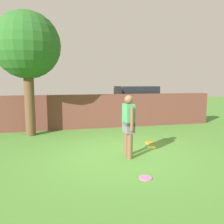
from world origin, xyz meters
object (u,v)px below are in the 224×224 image
Objects in this scene: car at (136,103)px; frisbee_pink at (145,178)px; tree at (27,47)px; frisbee_orange at (149,143)px; person at (128,124)px; frisbee_yellow at (152,148)px.

car reaches higher than frisbee_pink.
tree reaches higher than frisbee_orange.
person is 6.37m from car.
person reaches higher than frisbee_yellow.
person is 6.00× the size of frisbee_yellow.
person is at bearing -145.10° from frisbee_yellow.
frisbee_pink is (-1.15, -2.55, 0.00)m from frisbee_orange.
car is at bearing 154.05° from person.
frisbee_yellow is (0.95, 0.66, -0.89)m from person.
person is (2.69, -3.26, -2.28)m from tree.
frisbee_yellow is 1.00× the size of frisbee_orange.
frisbee_orange is at bearing -28.66° from tree.
car is (2.32, 5.93, -0.04)m from person.
frisbee_yellow is at bearing -104.03° from frisbee_orange.
frisbee_orange is (1.09, 1.20, -0.89)m from person.
tree is 16.26× the size of frisbee_pink.
car reaches higher than frisbee_orange.
frisbee_orange and frisbee_pink have the same top height.
person is 6.00× the size of frisbee_orange.
tree is 2.71× the size of person.
frisbee_orange is at bearing 75.97° from frisbee_yellow.
tree is at bearing -144.98° from person.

